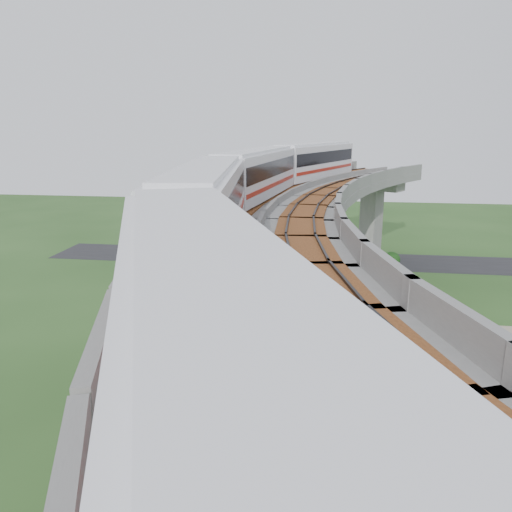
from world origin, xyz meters
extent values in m
plane|color=#284B1E|center=(0.00, 0.00, 0.00)|extent=(160.00, 160.00, 0.00)
cube|color=gray|center=(14.00, -2.00, 0.02)|extent=(18.00, 26.00, 0.04)
cube|color=#232326|center=(0.00, 30.00, 0.01)|extent=(60.00, 8.00, 0.03)
cube|color=#99968E|center=(9.12, 31.80, 4.20)|extent=(2.86, 2.93, 8.40)
cube|color=#99968E|center=(9.12, 31.80, 9.00)|extent=(7.21, 5.74, 1.20)
cube|color=#99968E|center=(0.91, 10.42, 4.20)|extent=(2.35, 2.51, 8.40)
cube|color=#99968E|center=(0.91, 10.42, 9.00)|extent=(7.31, 3.58, 1.20)
cube|color=#99968E|center=(0.91, -10.42, 4.20)|extent=(2.35, 2.51, 8.40)
cube|color=#99968E|center=(0.91, -10.42, 9.00)|extent=(7.31, 3.58, 1.20)
cube|color=gray|center=(6.19, 26.54, 10.00)|extent=(16.42, 20.91, 0.80)
cube|color=gray|center=(2.33, 28.44, 10.90)|extent=(8.66, 17.08, 1.00)
cube|color=gray|center=(10.04, 24.64, 10.90)|extent=(8.66, 17.08, 1.00)
cube|color=brown|center=(4.21, 27.51, 10.46)|extent=(10.68, 18.08, 0.12)
cube|color=black|center=(4.21, 27.51, 10.58)|extent=(9.69, 17.59, 0.12)
cube|color=brown|center=(8.16, 25.56, 10.46)|extent=(10.68, 18.08, 0.12)
cube|color=black|center=(8.16, 25.56, 10.58)|extent=(9.69, 17.59, 0.12)
cube|color=gray|center=(0.70, 9.13, 10.00)|extent=(11.77, 20.03, 0.80)
cube|color=gray|center=(-3.55, 9.78, 10.90)|extent=(3.22, 18.71, 1.00)
cube|color=gray|center=(4.95, 8.47, 10.90)|extent=(3.22, 18.71, 1.00)
cube|color=brown|center=(-1.48, 9.46, 10.46)|extent=(5.44, 19.05, 0.12)
cube|color=black|center=(-1.48, 9.46, 10.58)|extent=(4.35, 18.88, 0.12)
cube|color=brown|center=(2.87, 8.79, 10.46)|extent=(5.44, 19.05, 0.12)
cube|color=black|center=(2.87, 8.79, 10.58)|extent=(4.35, 18.88, 0.12)
cube|color=gray|center=(0.70, -9.13, 10.00)|extent=(11.77, 20.03, 0.80)
cube|color=gray|center=(-3.55, -9.78, 10.90)|extent=(3.22, 18.71, 1.00)
cube|color=gray|center=(4.95, -8.47, 10.90)|extent=(3.22, 18.71, 1.00)
cube|color=brown|center=(-1.48, -9.46, 10.46)|extent=(5.44, 19.05, 0.12)
cube|color=black|center=(-1.48, -9.46, 10.58)|extent=(4.35, 18.88, 0.12)
cube|color=brown|center=(2.87, -8.79, 10.46)|extent=(5.44, 19.05, 0.12)
cube|color=black|center=(2.87, -8.79, 10.58)|extent=(4.35, 18.88, 0.12)
cube|color=white|center=(1.97, -22.39, 12.24)|extent=(7.92, 14.97, 3.20)
cube|color=white|center=(1.97, -22.39, 13.94)|extent=(7.14, 14.07, 0.22)
cube|color=black|center=(1.97, -22.39, 12.69)|extent=(7.76, 14.43, 1.15)
cube|color=#AC1E11|center=(1.97, -22.39, 11.49)|extent=(7.76, 14.43, 0.30)
cube|color=black|center=(1.97, -22.39, 10.78)|extent=(6.36, 12.58, 0.28)
cube|color=white|center=(-1.77, -7.29, 12.24)|extent=(4.44, 15.21, 3.20)
cube|color=white|center=(-1.77, -7.29, 13.94)|extent=(3.81, 14.40, 0.22)
cube|color=black|center=(-1.77, -7.29, 12.69)|extent=(4.43, 14.62, 1.15)
cube|color=#AC1E11|center=(-1.77, -7.29, 11.49)|extent=(4.43, 14.62, 0.30)
cube|color=black|center=(-1.77, -7.29, 10.78)|extent=(3.38, 12.88, 0.28)
cube|color=white|center=(-1.65, 8.27, 12.24)|extent=(4.67, 15.23, 3.20)
cube|color=white|center=(-1.65, 8.27, 13.94)|extent=(4.04, 14.41, 0.22)
cube|color=black|center=(-1.65, 8.27, 12.69)|extent=(4.65, 14.64, 1.15)
cube|color=#AC1E11|center=(-1.65, 8.27, 11.49)|extent=(4.65, 14.64, 0.30)
cube|color=black|center=(-1.65, 8.27, 10.78)|extent=(3.58, 12.89, 0.28)
cube|color=white|center=(2.33, 23.31, 12.24)|extent=(8.13, 14.92, 3.20)
cube|color=white|center=(2.33, 23.31, 13.94)|extent=(7.34, 14.02, 0.22)
cube|color=black|center=(2.33, 23.31, 12.69)|extent=(7.96, 14.38, 1.15)
cube|color=#AC1E11|center=(2.33, 23.31, 11.49)|extent=(7.96, 14.38, 0.30)
cube|color=black|center=(2.33, 23.31, 10.78)|extent=(6.54, 12.53, 0.28)
cylinder|color=#2D382D|center=(12.25, 19.29, 0.75)|extent=(0.08, 0.08, 1.50)
cube|color=#2D382D|center=(11.38, 16.98, 0.75)|extent=(1.69, 4.77, 1.40)
cylinder|color=#2D382D|center=(10.62, 14.63, 0.75)|extent=(0.08, 0.08, 1.50)
cube|color=#2D382D|center=(9.98, 12.24, 0.75)|extent=(1.23, 4.91, 1.40)
cylinder|color=#2D382D|center=(9.45, 9.83, 0.75)|extent=(0.08, 0.08, 1.50)
cube|color=#2D382D|center=(9.03, 7.39, 0.75)|extent=(0.75, 4.99, 1.40)
cylinder|color=#2D382D|center=(8.74, 4.94, 0.75)|extent=(0.08, 0.08, 1.50)
cube|color=#2D382D|center=(8.56, 2.47, 0.75)|extent=(0.27, 5.04, 1.40)
cylinder|color=#2D382D|center=(8.50, 0.00, 0.75)|extent=(0.08, 0.08, 1.50)
cube|color=#2D382D|center=(8.56, -2.47, 0.75)|extent=(0.27, 5.04, 1.40)
cylinder|color=#2D382D|center=(8.74, -4.94, 0.75)|extent=(0.08, 0.08, 1.50)
cube|color=#2D382D|center=(9.03, -7.39, 0.75)|extent=(0.75, 4.99, 1.40)
cylinder|color=#2D382D|center=(9.45, -9.83, 0.75)|extent=(0.08, 0.08, 1.50)
cylinder|color=#382314|center=(10.54, 22.41, 0.89)|extent=(0.18, 0.18, 1.79)
ellipsoid|color=#123B14|center=(10.54, 22.41, 2.33)|extent=(1.82, 1.82, 1.55)
cylinder|color=#382314|center=(9.01, 15.23, 0.67)|extent=(0.18, 0.18, 1.33)
ellipsoid|color=#123B14|center=(9.01, 15.23, 2.13)|extent=(2.67, 2.67, 2.27)
cylinder|color=#382314|center=(8.83, 12.64, 0.74)|extent=(0.18, 0.18, 1.48)
ellipsoid|color=#123B14|center=(8.83, 12.64, 2.28)|extent=(2.67, 2.67, 2.27)
cylinder|color=#382314|center=(7.56, 6.23, 0.76)|extent=(0.18, 0.18, 1.51)
ellipsoid|color=#123B14|center=(7.56, 6.23, 2.42)|extent=(3.01, 3.01, 2.56)
cylinder|color=#382314|center=(6.37, -0.79, 0.76)|extent=(0.18, 0.18, 1.53)
ellipsoid|color=#123B14|center=(6.37, -0.79, 2.28)|extent=(2.50, 2.50, 2.13)
cylinder|color=#382314|center=(6.87, -5.21, 0.56)|extent=(0.18, 0.18, 1.12)
ellipsoid|color=#123B14|center=(6.87, -5.21, 1.72)|extent=(2.02, 2.02, 1.72)
imported|color=silver|center=(10.67, -7.35, 0.68)|extent=(2.68, 4.05, 1.28)
imported|color=black|center=(11.22, 5.29, 0.58)|extent=(4.00, 2.78, 1.08)
camera|label=1|loc=(3.51, -29.06, 15.72)|focal=35.00mm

